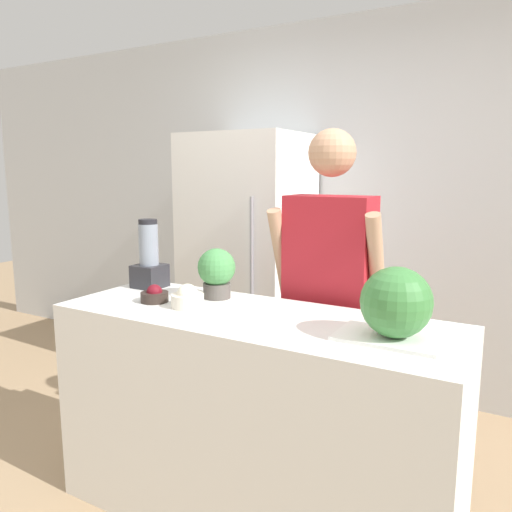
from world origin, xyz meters
TOP-DOWN VIEW (x-y plane):
  - wall_back at (0.00, 1.95)m, footprint 8.00×0.06m
  - counter_island at (0.00, 0.31)m, footprint 1.76×0.62m
  - refrigerator at (-0.76, 1.56)m, footprint 0.79×0.71m
  - person at (0.15, 0.81)m, footprint 0.56×0.27m
  - cutting_board at (0.59, 0.28)m, footprint 0.38×0.24m
  - watermelon at (0.61, 0.28)m, footprint 0.26×0.26m
  - bowl_cherries at (-0.51, 0.27)m, footprint 0.13×0.13m
  - bowl_cream at (-0.32, 0.27)m, footprint 0.15×0.15m
  - blender at (-0.73, 0.49)m, footprint 0.15×0.15m
  - potted_plant at (-0.29, 0.48)m, footprint 0.18×0.18m

SIDE VIEW (x-z plane):
  - counter_island at x=0.00m, z-range 0.00..0.95m
  - refrigerator at x=-0.76m, z-range 0.00..1.81m
  - person at x=0.15m, z-range 0.03..1.79m
  - cutting_board at x=0.59m, z-range 0.95..0.97m
  - bowl_cherries at x=-0.51m, z-range 0.94..1.03m
  - bowl_cream at x=-0.32m, z-range 0.94..1.05m
  - potted_plant at x=-0.29m, z-range 0.96..1.21m
  - watermelon at x=0.61m, z-range 0.97..1.23m
  - blender at x=-0.73m, z-range 0.92..1.28m
  - wall_back at x=0.00m, z-range 0.00..2.60m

